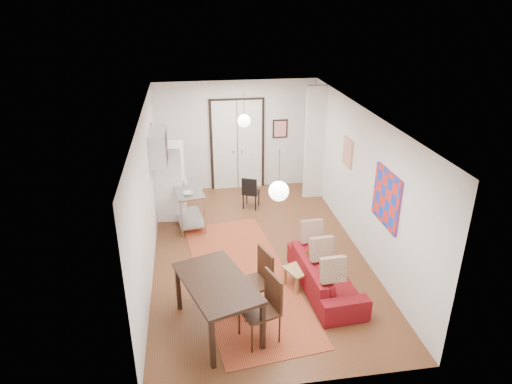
{
  "coord_description": "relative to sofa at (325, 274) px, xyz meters",
  "views": [
    {
      "loc": [
        -1.27,
        -8.02,
        4.95
      ],
      "look_at": [
        0.01,
        0.25,
        1.25
      ],
      "focal_mm": 32.0,
      "sensor_mm": 36.0,
      "label": 1
    }
  ],
  "objects": [
    {
      "name": "soap_bottle",
      "position": [
        -2.41,
        3.13,
        0.69
      ],
      "size": [
        0.1,
        0.1,
        0.19
      ],
      "primitive_type": "imported",
      "rotation": [
        0.0,
        0.0,
        0.21
      ],
      "color": "teal",
      "rests_on": "kitchen_counter"
    },
    {
      "name": "poster_back",
      "position": [
        0.14,
        4.9,
        1.3
      ],
      "size": [
        0.4,
        0.03,
        0.5
      ],
      "primitive_type": "cube",
      "color": "red",
      "rests_on": "wall_back"
    },
    {
      "name": "pendant_front",
      "position": [
        -1.01,
        -0.57,
        1.95
      ],
      "size": [
        0.3,
        0.3,
        0.8
      ],
      "color": "white",
      "rests_on": "ceiling"
    },
    {
      "name": "dining_chair_far",
      "position": [
        -1.38,
        -0.98,
        0.34
      ],
      "size": [
        0.66,
        0.81,
        1.1
      ],
      "rotation": [
        0.0,
        0.0,
        -1.25
      ],
      "color": "#342010",
      "rests_on": "floor"
    },
    {
      "name": "dining_table",
      "position": [
        -1.98,
        -0.75,
        0.48
      ],
      "size": [
        1.38,
        1.81,
        0.89
      ],
      "rotation": [
        0.0,
        0.0,
        0.33
      ],
      "color": "black",
      "rests_on": "floor"
    },
    {
      "name": "wall_front",
      "position": [
        -1.01,
        -2.07,
        1.15
      ],
      "size": [
        4.2,
        0.02,
        2.9
      ],
      "primitive_type": "cube",
      "color": "silver",
      "rests_on": "floor"
    },
    {
      "name": "print_left",
      "position": [
        -3.08,
        3.43,
        1.65
      ],
      "size": [
        0.03,
        0.44,
        0.54
      ],
      "primitive_type": "cube",
      "color": "brown",
      "rests_on": "wall_left"
    },
    {
      "name": "black_side_chair",
      "position": [
        -0.83,
        3.66,
        0.17
      ],
      "size": [
        0.49,
        0.51,
        0.82
      ],
      "rotation": [
        0.0,
        0.0,
        2.73
      ],
      "color": "black",
      "rests_on": "floor"
    },
    {
      "name": "wall_left",
      "position": [
        -3.11,
        1.43,
        1.15
      ],
      "size": [
        0.02,
        7.0,
        2.9
      ],
      "primitive_type": "cube",
      "color": "silver",
      "rests_on": "floor"
    },
    {
      "name": "coffee_table",
      "position": [
        -0.27,
        0.25,
        0.01
      ],
      "size": [
        0.93,
        0.75,
        0.36
      ],
      "rotation": [
        0.0,
        0.0,
        0.42
      ],
      "color": "tan",
      "rests_on": "floor"
    },
    {
      "name": "dining_chair_near",
      "position": [
        -1.38,
        -0.28,
        0.34
      ],
      "size": [
        0.66,
        0.81,
        1.1
      ],
      "rotation": [
        0.0,
        0.0,
        -1.25
      ],
      "color": "#342010",
      "rests_on": "floor"
    },
    {
      "name": "stub_partition",
      "position": [
        0.84,
        3.98,
        1.15
      ],
      "size": [
        0.5,
        0.1,
        2.9
      ],
      "primitive_type": "cube",
      "color": "silver",
      "rests_on": "floor"
    },
    {
      "name": "kilim_rug",
      "position": [
        -1.4,
        0.6,
        -0.3
      ],
      "size": [
        2.22,
        4.65,
        0.01
      ],
      "primitive_type": "cube",
      "rotation": [
        0.0,
        0.0,
        0.12
      ],
      "color": "#A54929",
      "rests_on": "floor"
    },
    {
      "name": "wall_back",
      "position": [
        -1.01,
        4.93,
        1.15
      ],
      "size": [
        4.2,
        0.02,
        2.9
      ],
      "primitive_type": "cube",
      "color": "silver",
      "rests_on": "floor"
    },
    {
      "name": "potted_plant",
      "position": [
        -0.17,
        0.25,
        0.24
      ],
      "size": [
        0.38,
        0.4,
        0.36
      ],
      "primitive_type": "imported",
      "rotation": [
        0.0,
        0.0,
        0.42
      ],
      "color": "#36672E",
      "rests_on": "coffee_table"
    },
    {
      "name": "wall_right",
      "position": [
        1.09,
        1.43,
        1.15
      ],
      "size": [
        0.02,
        7.0,
        2.9
      ],
      "primitive_type": "cube",
      "color": "silver",
      "rests_on": "floor"
    },
    {
      "name": "double_doors",
      "position": [
        -1.01,
        4.89,
        0.9
      ],
      "size": [
        1.44,
        0.06,
        2.5
      ],
      "primitive_type": "cube",
      "color": "silver",
      "rests_on": "wall_back"
    },
    {
      "name": "bowl",
      "position": [
        -2.36,
        2.58,
        0.62
      ],
      "size": [
        0.25,
        0.25,
        0.05
      ],
      "primitive_type": "imported",
      "rotation": [
        0.0,
        0.0,
        0.21
      ],
      "color": "beige",
      "rests_on": "kitchen_counter"
    },
    {
      "name": "kitchen_counter",
      "position": [
        -2.36,
        2.88,
        0.27
      ],
      "size": [
        0.74,
        1.24,
        0.9
      ],
      "rotation": [
        0.0,
        0.0,
        0.14
      ],
      "color": "#A4A5A8",
      "rests_on": "floor"
    },
    {
      "name": "floor",
      "position": [
        -1.01,
        1.43,
        -0.3
      ],
      "size": [
        7.0,
        7.0,
        0.0
      ],
      "primitive_type": "plane",
      "color": "brown",
      "rests_on": "ground"
    },
    {
      "name": "ceiling",
      "position": [
        -1.01,
        1.43,
        2.6
      ],
      "size": [
        4.2,
        7.0,
        0.02
      ],
      "primitive_type": "cube",
      "color": "white",
      "rests_on": "wall_back"
    },
    {
      "name": "pendant_back",
      "position": [
        -1.01,
        3.43,
        1.95
      ],
      "size": [
        0.3,
        0.3,
        0.8
      ],
      "color": "white",
      "rests_on": "ceiling"
    },
    {
      "name": "painting_abstract",
      "position": [
        1.07,
        2.23,
        1.5
      ],
      "size": [
        0.05,
        0.5,
        0.6
      ],
      "primitive_type": "cube",
      "color": "#F4E5CB",
      "rests_on": "wall_right"
    },
    {
      "name": "sofa",
      "position": [
        0.0,
        0.0,
        0.0
      ],
      "size": [
        0.96,
        2.13,
        0.61
      ],
      "primitive_type": "imported",
      "rotation": [
        0.0,
        0.0,
        1.64
      ],
      "color": "maroon",
      "rests_on": "floor"
    },
    {
      "name": "fridge",
      "position": [
        -2.76,
        3.39,
        0.59
      ],
      "size": [
        0.69,
        0.69,
        1.79
      ],
      "primitive_type": "cube",
      "rotation": [
        0.0,
        0.0,
        -0.1
      ],
      "color": "white",
      "rests_on": "floor"
    },
    {
      "name": "wall_cabinet",
      "position": [
        -2.93,
        2.93,
        1.6
      ],
      "size": [
        0.35,
        1.0,
        0.7
      ],
      "primitive_type": "cube",
      "color": "silver",
      "rests_on": "wall_left"
    },
    {
      "name": "painting_popart",
      "position": [
        1.07,
        0.18,
        1.35
      ],
      "size": [
        0.05,
        1.0,
        1.0
      ],
      "primitive_type": "cube",
      "color": "red",
      "rests_on": "wall_right"
    }
  ]
}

